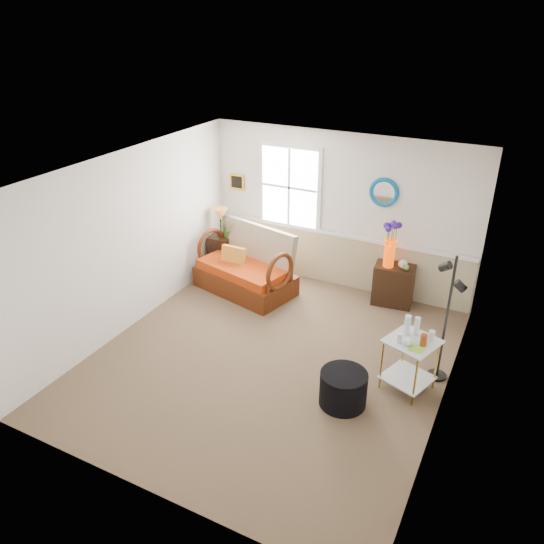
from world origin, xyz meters
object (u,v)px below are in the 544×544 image
at_px(side_table, 409,365).
at_px(ottoman, 343,389).
at_px(floor_lamp, 446,320).
at_px(loveseat, 245,262).
at_px(cabinet, 393,285).
at_px(lamp_stand, 222,253).

xyz_separation_m(side_table, ottoman, (-0.61, -0.64, -0.14)).
xyz_separation_m(side_table, floor_lamp, (0.30, 0.41, 0.51)).
bearing_deg(loveseat, floor_lamp, -1.69).
xyz_separation_m(loveseat, cabinet, (2.33, 0.69, -0.19)).
xyz_separation_m(loveseat, side_table, (3.07, -1.33, -0.17)).
bearing_deg(side_table, cabinet, 110.35).
height_order(cabinet, floor_lamp, floor_lamp).
height_order(cabinet, ottoman, cabinet).
relative_size(lamp_stand, cabinet, 1.01).
bearing_deg(floor_lamp, side_table, -109.85).
height_order(side_table, ottoman, side_table).
xyz_separation_m(cabinet, floor_lamp, (1.05, -1.61, 0.53)).
height_order(loveseat, ottoman, loveseat).
bearing_deg(lamp_stand, loveseat, -31.77).
distance_m(cabinet, side_table, 2.15).
distance_m(side_table, ottoman, 0.90).
bearing_deg(ottoman, side_table, 46.05).
distance_m(lamp_stand, floor_lamp, 4.37).
height_order(lamp_stand, ottoman, lamp_stand).
bearing_deg(lamp_stand, ottoman, -37.09).
height_order(cabinet, side_table, side_table).
distance_m(lamp_stand, ottoman, 4.02).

